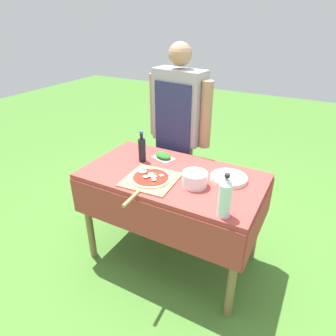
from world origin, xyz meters
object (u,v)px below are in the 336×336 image
at_px(person_cook, 179,124).
at_px(pizza_on_peel, 150,179).
at_px(oil_bottle, 142,149).
at_px(water_bottle, 225,197).
at_px(prep_table, 172,188).
at_px(mixing_tub, 195,179).
at_px(plate_stack, 229,178).
at_px(herb_container, 163,156).

relative_size(person_cook, pizza_on_peel, 3.02).
bearing_deg(oil_bottle, water_bottle, -25.34).
bearing_deg(water_bottle, person_cook, 130.28).
bearing_deg(prep_table, water_bottle, -31.44).
distance_m(oil_bottle, mixing_tub, 0.54).
distance_m(pizza_on_peel, plate_stack, 0.55).
distance_m(oil_bottle, plate_stack, 0.70).
xyz_separation_m(oil_bottle, water_bottle, (0.79, -0.38, 0.03)).
distance_m(herb_container, plate_stack, 0.58).
xyz_separation_m(prep_table, pizza_on_peel, (-0.09, -0.16, 0.13)).
height_order(pizza_on_peel, plate_stack, pizza_on_peel).
relative_size(prep_table, herb_container, 6.73).
bearing_deg(water_bottle, plate_stack, 104.17).
bearing_deg(oil_bottle, mixing_tub, -16.15).
bearing_deg(person_cook, prep_table, 119.92).
distance_m(prep_table, pizza_on_peel, 0.23).
height_order(oil_bottle, mixing_tub, oil_bottle).
distance_m(water_bottle, herb_container, 0.84).
bearing_deg(water_bottle, herb_container, 143.75).
bearing_deg(mixing_tub, plate_stack, 45.14).
bearing_deg(water_bottle, prep_table, 148.56).
distance_m(person_cook, mixing_tub, 0.76).
distance_m(person_cook, oil_bottle, 0.48).
bearing_deg(mixing_tub, prep_table, 161.04).
height_order(pizza_on_peel, mixing_tub, mixing_tub).
bearing_deg(person_cook, water_bottle, 137.74).
height_order(person_cook, water_bottle, person_cook).
distance_m(water_bottle, mixing_tub, 0.37).
xyz_separation_m(pizza_on_peel, mixing_tub, (0.30, 0.09, 0.03)).
distance_m(person_cook, plate_stack, 0.76).
bearing_deg(prep_table, person_cook, 112.46).
relative_size(water_bottle, herb_container, 1.40).
height_order(person_cook, mixing_tub, person_cook).
height_order(prep_table, person_cook, person_cook).
distance_m(oil_bottle, herb_container, 0.19).
bearing_deg(person_cook, mixing_tub, 132.54).
height_order(prep_table, water_bottle, water_bottle).
bearing_deg(person_cook, herb_container, 103.97).
relative_size(person_cook, mixing_tub, 9.54).
height_order(water_bottle, plate_stack, water_bottle).
bearing_deg(water_bottle, pizza_on_peel, 166.59).
bearing_deg(pizza_on_peel, oil_bottle, 128.48).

